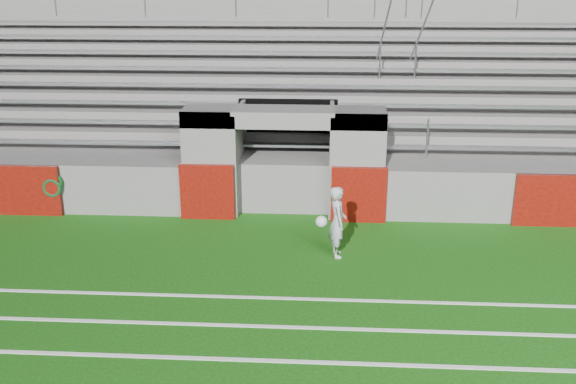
{
  "coord_description": "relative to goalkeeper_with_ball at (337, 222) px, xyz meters",
  "views": [
    {
      "loc": [
        0.99,
        -11.4,
        5.59
      ],
      "look_at": [
        0.2,
        1.8,
        1.1
      ],
      "focal_mm": 40.0,
      "sensor_mm": 36.0,
      "label": 1
    }
  ],
  "objects": [
    {
      "name": "goalkeeper_with_ball",
      "position": [
        0.0,
        0.0,
        0.0
      ],
      "size": [
        0.67,
        0.7,
        1.52
      ],
      "color": "#ABB0B4",
      "rests_on": "ground"
    },
    {
      "name": "stadium_structure",
      "position": [
        -1.26,
        7.02,
        0.73
      ],
      "size": [
        26.0,
        8.48,
        5.42
      ],
      "color": "#62605D",
      "rests_on": "ground"
    },
    {
      "name": "hose_coil",
      "position": [
        -6.84,
        1.98,
        0.01
      ],
      "size": [
        0.54,
        0.15,
        0.62
      ],
      "color": "#0C3E11",
      "rests_on": "ground"
    },
    {
      "name": "ground",
      "position": [
        -1.26,
        -0.95,
        -0.76
      ],
      "size": [
        90.0,
        90.0,
        0.0
      ],
      "primitive_type": "plane",
      "color": "#124A0C",
      "rests_on": "ground"
    }
  ]
}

